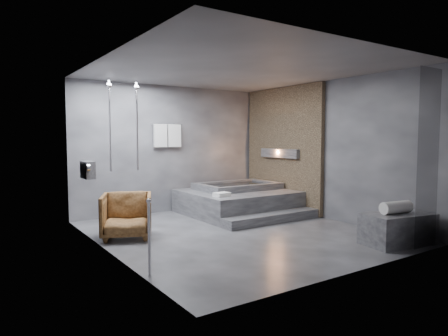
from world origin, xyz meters
TOP-DOWN VIEW (x-y plane):
  - room at (0.40, 0.24)m, footprint 5.00×5.04m
  - tub_deck at (1.05, 1.45)m, footprint 2.20×2.00m
  - tub_step at (1.05, 0.27)m, footprint 2.20×0.36m
  - concrete_bench at (1.61, -2.03)m, footprint 1.17×0.78m
  - driftwood_chair at (-1.73, 0.71)m, footprint 1.05×1.07m
  - rolled_towel at (1.58, -2.01)m, footprint 0.55×0.27m
  - deck_towel at (0.27, 0.88)m, footprint 0.32×0.25m

SIDE VIEW (x-z plane):
  - tub_step at x=1.05m, z-range 0.00..0.18m
  - concrete_bench at x=1.61m, z-range 0.00..0.48m
  - tub_deck at x=1.05m, z-range 0.00..0.50m
  - driftwood_chair at x=-1.73m, z-range 0.00..0.74m
  - deck_towel at x=0.27m, z-range 0.50..0.58m
  - rolled_towel at x=1.58m, z-range 0.48..0.67m
  - room at x=0.40m, z-range 0.32..3.14m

